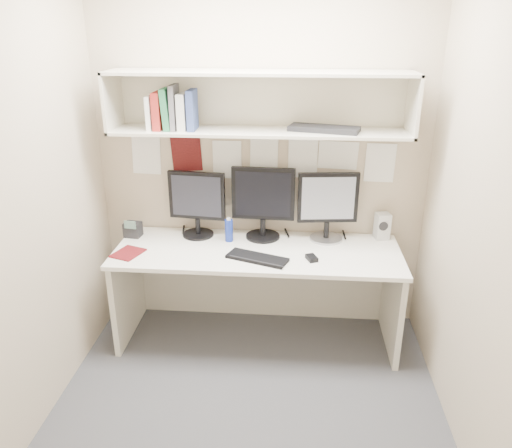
# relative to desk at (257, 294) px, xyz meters

# --- Properties ---
(floor) EXTENTS (2.40, 2.00, 0.01)m
(floor) POSITION_rel_desk_xyz_m (0.00, -0.65, -0.37)
(floor) COLOR #404145
(floor) RESTS_ON ground
(wall_back) EXTENTS (2.40, 0.02, 2.60)m
(wall_back) POSITION_rel_desk_xyz_m (0.00, 0.35, 0.93)
(wall_back) COLOR tan
(wall_back) RESTS_ON ground
(wall_front) EXTENTS (2.40, 0.02, 2.60)m
(wall_front) POSITION_rel_desk_xyz_m (0.00, -1.65, 0.93)
(wall_front) COLOR tan
(wall_front) RESTS_ON ground
(wall_left) EXTENTS (0.02, 2.00, 2.60)m
(wall_left) POSITION_rel_desk_xyz_m (-1.20, -0.65, 0.93)
(wall_left) COLOR tan
(wall_left) RESTS_ON ground
(wall_right) EXTENTS (0.02, 2.00, 2.60)m
(wall_right) POSITION_rel_desk_xyz_m (1.20, -0.65, 0.93)
(wall_right) COLOR tan
(wall_right) RESTS_ON ground
(desk) EXTENTS (2.00, 0.70, 0.73)m
(desk) POSITION_rel_desk_xyz_m (0.00, 0.00, 0.00)
(desk) COLOR white
(desk) RESTS_ON floor
(overhead_hutch) EXTENTS (2.00, 0.38, 0.40)m
(overhead_hutch) POSITION_rel_desk_xyz_m (0.00, 0.21, 1.35)
(overhead_hutch) COLOR beige
(overhead_hutch) RESTS_ON wall_back
(pinned_papers) EXTENTS (1.92, 0.01, 0.48)m
(pinned_papers) POSITION_rel_desk_xyz_m (0.00, 0.34, 0.88)
(pinned_papers) COLOR white
(pinned_papers) RESTS_ON wall_back
(monitor_left) EXTENTS (0.42, 0.23, 0.49)m
(monitor_left) POSITION_rel_desk_xyz_m (-0.46, 0.22, 0.63)
(monitor_left) COLOR black
(monitor_left) RESTS_ON desk
(monitor_center) EXTENTS (0.46, 0.25, 0.53)m
(monitor_center) POSITION_rel_desk_xyz_m (0.02, 0.22, 0.65)
(monitor_center) COLOR black
(monitor_center) RESTS_ON desk
(monitor_right) EXTENTS (0.43, 0.24, 0.50)m
(monitor_right) POSITION_rel_desk_xyz_m (0.49, 0.22, 0.64)
(monitor_right) COLOR #A5A5AA
(monitor_right) RESTS_ON desk
(keyboard) EXTENTS (0.44, 0.28, 0.02)m
(keyboard) POSITION_rel_desk_xyz_m (0.01, -0.17, 0.37)
(keyboard) COLOR black
(keyboard) RESTS_ON desk
(mouse) EXTENTS (0.09, 0.11, 0.03)m
(mouse) POSITION_rel_desk_xyz_m (0.38, -0.14, 0.38)
(mouse) COLOR black
(mouse) RESTS_ON desk
(speaker) EXTENTS (0.12, 0.12, 0.19)m
(speaker) POSITION_rel_desk_xyz_m (0.89, 0.26, 0.46)
(speaker) COLOR #BBBBB7
(speaker) RESTS_ON desk
(blue_bottle) EXTENTS (0.06, 0.06, 0.18)m
(blue_bottle) POSITION_rel_desk_xyz_m (-0.22, 0.12, 0.45)
(blue_bottle) COLOR navy
(blue_bottle) RESTS_ON desk
(maroon_notebook) EXTENTS (0.23, 0.25, 0.01)m
(maroon_notebook) POSITION_rel_desk_xyz_m (-0.88, -0.15, 0.37)
(maroon_notebook) COLOR #5D0F13
(maroon_notebook) RESTS_ON desk
(desk_phone) EXTENTS (0.13, 0.12, 0.14)m
(desk_phone) POSITION_rel_desk_xyz_m (-0.94, 0.15, 0.42)
(desk_phone) COLOR black
(desk_phone) RESTS_ON desk
(book_stack) EXTENTS (0.32, 0.18, 0.29)m
(book_stack) POSITION_rel_desk_xyz_m (-0.58, 0.12, 1.30)
(book_stack) COLOR silver
(book_stack) RESTS_ON overhead_hutch
(hutch_tray) EXTENTS (0.49, 0.29, 0.03)m
(hutch_tray) POSITION_rel_desk_xyz_m (0.43, 0.14, 1.19)
(hutch_tray) COLOR black
(hutch_tray) RESTS_ON overhead_hutch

